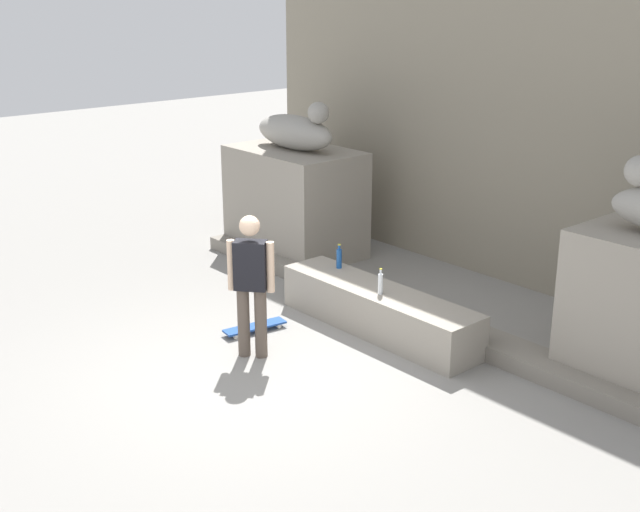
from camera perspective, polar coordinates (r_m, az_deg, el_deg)
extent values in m
plane|color=gray|center=(9.15, -3.76, -8.03)|extent=(40.00, 40.00, 0.00)
cube|color=gray|center=(11.64, 14.98, 13.32)|extent=(10.06, 0.60, 6.32)
cube|color=gray|center=(12.87, -1.74, 3.81)|extent=(2.05, 1.34, 1.66)
ellipsoid|color=#9E9B92|center=(12.64, -1.78, 8.60)|extent=(1.61, 0.58, 0.52)
sphere|color=#9E9B92|center=(12.17, -0.11, 9.92)|extent=(0.32, 0.32, 0.32)
sphere|color=#9E9B92|center=(8.92, 21.37, 5.53)|extent=(0.32, 0.32, 0.32)
cube|color=gray|center=(10.08, 4.07, -3.76)|extent=(2.86, 0.66, 0.55)
cylinder|color=brown|center=(9.35, -4.13, -4.67)|extent=(0.14, 0.14, 0.82)
cylinder|color=brown|center=(9.40, -5.33, -4.59)|extent=(0.14, 0.14, 0.82)
cube|color=black|center=(9.13, -4.84, -0.64)|extent=(0.40, 0.39, 0.56)
sphere|color=beige|center=(8.99, -4.92, 2.10)|extent=(0.23, 0.23, 0.23)
cylinder|color=beige|center=(9.08, -3.46, -0.77)|extent=(0.09, 0.09, 0.58)
cylinder|color=beige|center=(9.18, -6.21, -0.63)|extent=(0.09, 0.09, 0.58)
cube|color=navy|center=(10.14, -4.55, -4.90)|extent=(0.31, 0.82, 0.02)
cylinder|color=white|center=(9.97, -5.88, -5.60)|extent=(0.04, 0.06, 0.06)
cylinder|color=white|center=(10.09, -6.24, -5.33)|extent=(0.04, 0.06, 0.06)
cylinder|color=white|center=(10.23, -2.87, -4.89)|extent=(0.04, 0.06, 0.06)
cylinder|color=white|center=(10.34, -3.26, -4.63)|extent=(0.04, 0.06, 0.06)
cylinder|color=#194C99|center=(10.65, 1.34, -0.19)|extent=(0.07, 0.07, 0.25)
cylinder|color=#194C99|center=(10.60, 1.34, 0.61)|extent=(0.03, 0.03, 0.06)
cylinder|color=yellow|center=(10.59, 1.34, 0.79)|extent=(0.04, 0.04, 0.01)
cylinder|color=silver|center=(9.78, 4.22, -1.96)|extent=(0.06, 0.06, 0.25)
cylinder|color=silver|center=(9.73, 4.24, -1.10)|extent=(0.03, 0.03, 0.06)
cylinder|color=yellow|center=(9.72, 4.25, -0.90)|extent=(0.03, 0.03, 0.01)
cube|color=gray|center=(10.50, 6.11, -3.92)|extent=(8.24, 0.50, 0.19)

